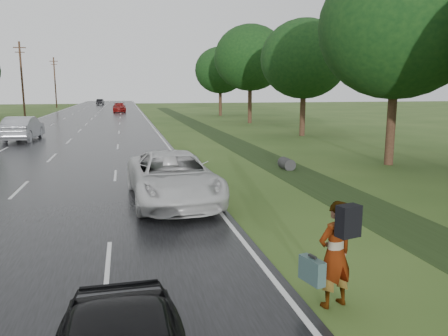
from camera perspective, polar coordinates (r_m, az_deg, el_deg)
road at (r=54.71m, az=-17.12°, el=5.89°), size 14.00×180.00×0.04m
edge_stripe_east at (r=54.64m, az=-10.01°, el=6.21°), size 0.12×180.00×0.01m
edge_stripe_west at (r=55.61m, az=-24.10°, el=5.54°), size 0.12×180.00×0.01m
center_line at (r=54.71m, az=-17.12°, el=5.92°), size 0.12×180.00×0.01m
drainage_ditch at (r=29.38m, az=2.07°, el=2.94°), size 2.20×120.00×0.56m
utility_pole_far at (r=65.79m, az=-24.89°, el=10.59°), size 1.60×0.26×10.00m
utility_pole_distant at (r=95.36m, az=-21.20°, el=10.46°), size 1.60×0.26×10.00m
tree_east_b at (r=23.58m, az=21.73°, el=16.63°), size 7.60×7.60×10.11m
tree_east_c at (r=36.42m, az=10.45°, el=13.82°), size 7.00×7.00×9.29m
tree_east_d at (r=49.53m, az=3.46°, el=14.17°), size 8.00×8.00×10.76m
tree_east_f at (r=62.97m, az=-0.49°, el=12.64°), size 7.20×7.20×9.62m
pedestrian at (r=7.94m, az=14.23°, el=-10.72°), size 0.97×0.74×1.92m
white_pickup at (r=14.81m, az=-6.69°, el=-1.18°), size 3.01×6.05×1.65m
silver_sedan at (r=35.62m, az=-24.77°, el=4.73°), size 2.18×5.46×1.77m
far_car_red at (r=74.28m, az=-13.52°, el=7.70°), size 2.20×5.19×1.49m
far_car_dark at (r=109.52m, az=-15.85°, el=8.31°), size 1.73×4.23×1.36m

